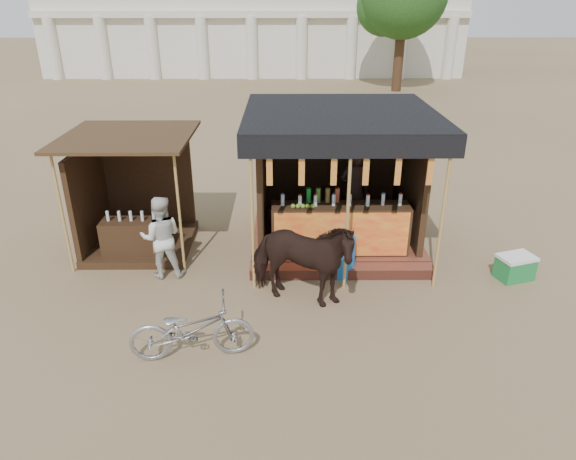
# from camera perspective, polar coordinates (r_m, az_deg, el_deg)

# --- Properties ---
(ground) EXTENTS (120.00, 120.00, 0.00)m
(ground) POSITION_cam_1_polar(r_m,az_deg,el_deg) (7.94, 0.09, -12.13)
(ground) COLOR #846B4C
(ground) RESTS_ON ground
(main_stall) EXTENTS (3.60, 3.61, 2.78)m
(main_stall) POSITION_cam_1_polar(r_m,az_deg,el_deg) (10.46, 5.55, 3.69)
(main_stall) COLOR brown
(main_stall) RESTS_ON ground
(secondary_stall) EXTENTS (2.40, 2.40, 2.38)m
(secondary_stall) POSITION_cam_1_polar(r_m,az_deg,el_deg) (10.82, -17.11, 2.37)
(secondary_stall) COLOR #372114
(secondary_stall) RESTS_ON ground
(cow) EXTENTS (2.03, 1.43, 1.57)m
(cow) POSITION_cam_1_polar(r_m,az_deg,el_deg) (8.40, 1.43, -3.54)
(cow) COLOR black
(cow) RESTS_ON ground
(motorbike) EXTENTS (1.82, 0.84, 0.92)m
(motorbike) POSITION_cam_1_polar(r_m,az_deg,el_deg) (7.49, -10.66, -10.80)
(motorbike) COLOR #93939B
(motorbike) RESTS_ON ground
(bystander) EXTENTS (0.82, 0.68, 1.56)m
(bystander) POSITION_cam_1_polar(r_m,az_deg,el_deg) (9.52, -13.90, -0.79)
(bystander) COLOR silver
(bystander) RESTS_ON ground
(blue_barrel) EXTENTS (0.65, 0.65, 0.77)m
(blue_barrel) POSITION_cam_1_polar(r_m,az_deg,el_deg) (9.49, 6.00, -2.89)
(blue_barrel) COLOR #175CAC
(blue_barrel) RESTS_ON ground
(red_crate) EXTENTS (0.56, 0.56, 0.30)m
(red_crate) POSITION_cam_1_polar(r_m,az_deg,el_deg) (10.46, 23.91, -3.74)
(red_crate) COLOR #AF321D
(red_crate) RESTS_ON ground
(cooler) EXTENTS (0.74, 0.62, 0.46)m
(cooler) POSITION_cam_1_polar(r_m,az_deg,el_deg) (10.27, 23.91, -3.77)
(cooler) COLOR #1B7D3A
(cooler) RESTS_ON ground
(background_building) EXTENTS (26.00, 7.45, 8.18)m
(background_building) POSITION_cam_1_polar(r_m,az_deg,el_deg) (36.36, -3.79, 23.44)
(background_building) COLOR silver
(background_building) RESTS_ON ground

